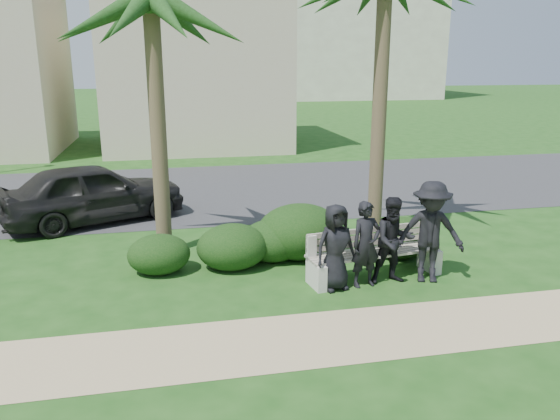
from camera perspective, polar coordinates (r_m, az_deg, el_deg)
The scene contains 16 objects.
ground at distance 9.77m, azimuth 3.70°, elevation -8.00°, with size 160.00×160.00×0.00m, color #1A4714.
footpath at distance 8.22m, azimuth 7.12°, elevation -12.80°, with size 30.00×1.60×0.01m, color tan.
asphalt_street at distance 17.26m, azimuth -3.37°, elevation 2.28°, with size 160.00×8.00×0.01m, color #2D2D30.
stucco_bldg_right at distance 26.69m, azimuth -9.00°, elevation 14.60°, with size 8.40×8.40×7.30m.
park_bench at distance 10.16m, azimuth 9.85°, elevation -4.87°, with size 2.59×0.92×0.88m.
man_a at distance 9.47m, azimuth 5.81°, elevation -3.89°, with size 0.75×0.48×1.52m, color black.
man_b at distance 9.65m, azimuth 8.97°, elevation -3.58°, with size 0.56×0.37×1.54m, color black.
man_c at distance 9.88m, azimuth 11.81°, elevation -3.15°, with size 0.77×0.60×1.58m, color black.
man_d at distance 10.06m, azimuth 15.43°, elevation -2.25°, with size 1.19×0.69×1.85m, color black.
hedge_a at distance 10.51m, azimuth -12.55°, elevation -4.42°, with size 1.17×0.97×0.76m, color black.
hedge_b at distance 10.51m, azimuth -5.00°, elevation -3.72°, with size 1.37×1.13×0.90m, color black.
hedge_c at distance 10.89m, azimuth -0.78°, elevation -3.10°, with size 1.31×1.08×0.85m, color black.
hedge_d at distance 11.03m, azimuth 2.06°, elevation -2.09°, with size 1.74×1.44×1.14m, color black.
hedge_e at distance 11.37m, azimuth 12.76°, elevation -2.72°, with size 1.30×1.07×0.85m, color black.
palm_left at distance 11.11m, azimuth -13.35°, elevation 20.19°, with size 3.00×3.00×5.86m.
car_a at distance 14.19m, azimuth -18.92°, elevation 1.73°, with size 1.76×4.37×1.49m, color black.
Camera 1 is at (-2.45, -8.65, 3.84)m, focal length 35.00 mm.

